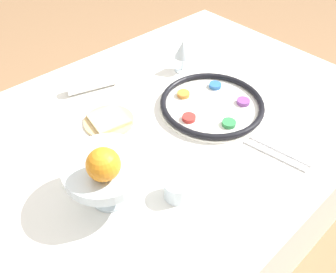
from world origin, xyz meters
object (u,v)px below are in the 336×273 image
object	(u,v)px
bread_plate	(109,120)
wine_glass	(183,50)
fruit_stand	(106,170)
orange_fruit	(103,164)
seder_plate	(212,104)
napkin_roll	(91,84)
cup_mid	(177,189)

from	to	relation	value
bread_plate	wine_glass	bearing A→B (deg)	-170.94
fruit_stand	wine_glass	bearing A→B (deg)	-150.86
orange_fruit	bread_plate	bearing A→B (deg)	-123.22
wine_glass	seder_plate	bearing A→B (deg)	69.62
wine_glass	napkin_roll	distance (m)	0.36
bread_plate	cup_mid	world-z (taller)	cup_mid
wine_glass	napkin_roll	xyz separation A→B (m)	(0.33, -0.13, -0.07)
bread_plate	napkin_roll	world-z (taller)	napkin_roll
wine_glass	bread_plate	world-z (taller)	wine_glass
orange_fruit	napkin_roll	xyz separation A→B (m)	(-0.24, -0.47, -0.15)
orange_fruit	bread_plate	distance (m)	0.37
orange_fruit	seder_plate	bearing A→B (deg)	-167.51
fruit_stand	bread_plate	distance (m)	0.31
wine_glass	fruit_stand	distance (m)	0.64
bread_plate	napkin_roll	xyz separation A→B (m)	(-0.06, -0.19, 0.01)
wine_glass	napkin_roll	bearing A→B (deg)	-21.49
wine_glass	cup_mid	distance (m)	0.60
seder_plate	orange_fruit	distance (m)	0.52
orange_fruit	bread_plate	world-z (taller)	orange_fruit
fruit_stand	bread_plate	xyz separation A→B (m)	(-0.16, -0.25, -0.10)
wine_glass	fruit_stand	bearing A→B (deg)	29.14
wine_glass	napkin_roll	size ratio (longest dim) A/B	0.70
napkin_roll	bread_plate	bearing A→B (deg)	73.01
orange_fruit	cup_mid	size ratio (longest dim) A/B	1.15
orange_fruit	fruit_stand	bearing A→B (deg)	-119.92
orange_fruit	napkin_roll	world-z (taller)	orange_fruit
seder_plate	wine_glass	distance (m)	0.26
seder_plate	napkin_roll	xyz separation A→B (m)	(0.24, -0.37, 0.01)
fruit_stand	orange_fruit	size ratio (longest dim) A/B	2.66
bread_plate	napkin_roll	distance (m)	0.20
napkin_roll	cup_mid	xyz separation A→B (m)	(0.10, 0.55, 0.01)
fruit_stand	cup_mid	size ratio (longest dim) A/B	3.07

